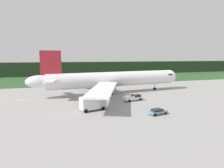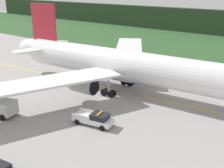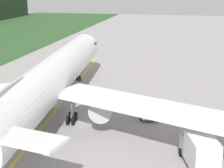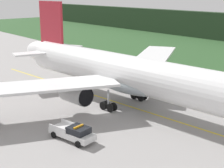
{
  "view_description": "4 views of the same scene",
  "coord_description": "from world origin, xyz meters",
  "views": [
    {
      "loc": [
        -17.14,
        -58.24,
        12.75
      ],
      "look_at": [
        2.59,
        6.24,
        2.99
      ],
      "focal_mm": 30.22,
      "sensor_mm": 36.0,
      "label": 1
    },
    {
      "loc": [
        27.62,
        -33.68,
        18.11
      ],
      "look_at": [
        2.87,
        -2.18,
        3.75
      ],
      "focal_mm": 44.69,
      "sensor_mm": 36.0,
      "label": 2
    },
    {
      "loc": [
        -42.5,
        -13.54,
        17.45
      ],
      "look_at": [
        6.18,
        -3.12,
        3.63
      ],
      "focal_mm": 59.57,
      "sensor_mm": 36.0,
      "label": 3
    },
    {
      "loc": [
        34.04,
        -27.18,
        16.4
      ],
      "look_at": [
        2.72,
        -1.04,
        4.85
      ],
      "focal_mm": 53.08,
      "sensor_mm": 36.0,
      "label": 4
    }
  ],
  "objects": [
    {
      "name": "ground",
      "position": [
        0.0,
        0.0,
        0.0
      ],
      "size": [
        320.0,
        320.0,
        0.0
      ],
      "primitive_type": "plane",
      "color": "gray"
    },
    {
      "name": "taxiway_centerline_main",
      "position": [
        2.72,
        4.39,
        0.0
      ],
      "size": [
        72.7,
        7.34,
        0.01
      ],
      "primitive_type": "cube",
      "rotation": [
        0.0,
        0.0,
        0.1
      ],
      "color": "yellow",
      "rests_on": "ground"
    },
    {
      "name": "airliner",
      "position": [
        1.82,
        4.31,
        4.82
      ],
      "size": [
        55.31,
        52.08,
        14.65
      ],
      "color": "silver",
      "rests_on": "ground"
    },
    {
      "name": "ops_pickup_truck",
      "position": [
        4.75,
        -8.4,
        0.91
      ],
      "size": [
        6.03,
        3.23,
        1.94
      ],
      "color": "silver",
      "rests_on": "ground"
    },
    {
      "name": "catering_truck",
      "position": [
        -8.86,
        -14.95,
        1.78
      ],
      "size": [
        6.54,
        4.02,
        3.56
      ],
      "color": "#BABDBC",
      "rests_on": "ground"
    },
    {
      "name": "apron_cone",
      "position": [
        4.41,
        -5.98,
        0.37
      ],
      "size": [
        0.6,
        0.6,
        0.75
      ],
      "color": "black",
      "rests_on": "ground"
    }
  ]
}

